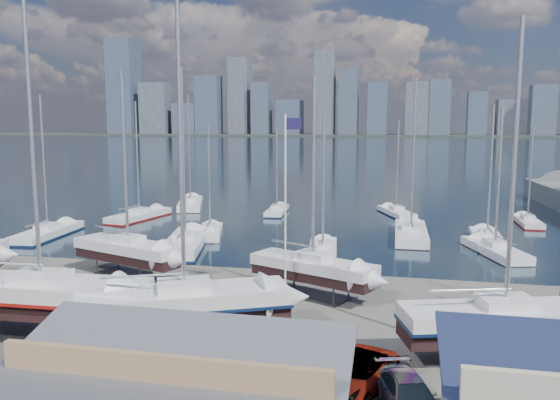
# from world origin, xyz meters

# --- Properties ---
(ground) EXTENTS (1400.00, 1400.00, 0.00)m
(ground) POSITION_xyz_m (0.00, -10.00, 0.00)
(ground) COLOR #605E59
(ground) RESTS_ON ground
(water) EXTENTS (1400.00, 600.00, 0.40)m
(water) POSITION_xyz_m (0.00, 300.00, -0.15)
(water) COLOR #192C3B
(water) RESTS_ON ground
(far_shore) EXTENTS (1400.00, 80.00, 2.20)m
(far_shore) POSITION_xyz_m (0.00, 560.00, 1.10)
(far_shore) COLOR #2D332D
(far_shore) RESTS_ON ground
(skyline) EXTENTS (639.14, 43.80, 107.69)m
(skyline) POSITION_xyz_m (-7.83, 553.76, 39.09)
(skyline) COLOR #475166
(skyline) RESTS_ON far_shore
(sailboat_cradle_1) EXTENTS (12.24, 3.87, 19.31)m
(sailboat_cradle_1) POSITION_xyz_m (-11.65, -16.14, 2.24)
(sailboat_cradle_1) COLOR #2D2D33
(sailboat_cradle_1) RESTS_ON ground
(sailboat_cradle_2) EXTENTS (9.98, 5.83, 15.75)m
(sailboat_cradle_2) POSITION_xyz_m (-12.70, -4.09, 2.06)
(sailboat_cradle_2) COLOR #2D2D33
(sailboat_cradle_2) RESTS_ON ground
(sailboat_cradle_3) EXTENTS (11.53, 7.72, 18.05)m
(sailboat_cradle_3) POSITION_xyz_m (-3.34, -15.66, 2.18)
(sailboat_cradle_3) COLOR #2D2D33
(sailboat_cradle_3) RESTS_ON ground
(sailboat_cradle_4) EXTENTS (9.23, 5.93, 14.77)m
(sailboat_cradle_4) POSITION_xyz_m (2.14, -6.20, 2.01)
(sailboat_cradle_4) COLOR #2D2D33
(sailboat_cradle_4) RESTS_ON ground
(sailboat_cradle_5) EXTENTS (10.73, 5.77, 16.66)m
(sailboat_cradle_5) POSITION_xyz_m (13.02, -14.53, 2.10)
(sailboat_cradle_5) COLOR #2D2D33
(sailboat_cradle_5) RESTS_ON ground
(sailboat_moored_0) EXTENTS (3.78, 10.58, 15.51)m
(sailboat_moored_0) POSITION_xyz_m (-28.14, 7.72, 0.31)
(sailboat_moored_0) COLOR black
(sailboat_moored_0) RESTS_ON water
(sailboat_moored_1) EXTENTS (4.59, 10.55, 15.26)m
(sailboat_moored_1) POSITION_xyz_m (-23.81, 19.87, 0.31)
(sailboat_moored_1) COLOR black
(sailboat_moored_1) RESTS_ON water
(sailboat_moored_2) EXTENTS (6.43, 11.47, 16.70)m
(sailboat_moored_2) POSITION_xyz_m (-21.24, 30.59, 0.32)
(sailboat_moored_2) COLOR black
(sailboat_moored_2) RESTS_ON water
(sailboat_moored_3) EXTENTS (5.92, 12.30, 17.72)m
(sailboat_moored_3) POSITION_xyz_m (-11.92, 5.64, 0.31)
(sailboat_moored_3) COLOR black
(sailboat_moored_3) RESTS_ON water
(sailboat_moored_4) EXTENTS (4.43, 8.52, 12.39)m
(sailboat_moored_4) POSITION_xyz_m (-11.68, 11.95, 0.33)
(sailboat_moored_4) COLOR black
(sailboat_moored_4) RESTS_ON water
(sailboat_moored_5) EXTENTS (2.78, 8.22, 12.10)m
(sailboat_moored_5) POSITION_xyz_m (-7.93, 27.81, 0.31)
(sailboat_moored_5) COLOR black
(sailboat_moored_5) RESTS_ON water
(sailboat_moored_6) EXTENTS (3.43, 9.09, 13.27)m
(sailboat_moored_6) POSITION_xyz_m (1.19, 5.88, 0.31)
(sailboat_moored_6) COLOR black
(sailboat_moored_6) RESTS_ON water
(sailboat_moored_7) EXTENTS (3.24, 11.37, 17.15)m
(sailboat_moored_7) POSITION_xyz_m (9.16, 15.12, 0.32)
(sailboat_moored_7) COLOR black
(sailboat_moored_7) RESTS_ON water
(sailboat_moored_8) EXTENTS (5.31, 8.90, 12.86)m
(sailboat_moored_8) POSITION_xyz_m (7.60, 29.72, 0.31)
(sailboat_moored_8) COLOR black
(sailboat_moored_8) RESTS_ON water
(sailboat_moored_9) EXTENTS (5.15, 9.57, 13.91)m
(sailboat_moored_9) POSITION_xyz_m (16.48, 9.37, 0.32)
(sailboat_moored_9) COLOR black
(sailboat_moored_9) RESTS_ON water
(sailboat_moored_10) EXTENTS (2.98, 9.69, 14.37)m
(sailboat_moored_10) POSITION_xyz_m (16.50, 14.08, 0.31)
(sailboat_moored_10) COLOR black
(sailboat_moored_10) RESTS_ON water
(sailboat_moored_11) EXTENTS (2.31, 8.04, 12.00)m
(sailboat_moored_11) POSITION_xyz_m (22.82, 26.14, 0.31)
(sailboat_moored_11) COLOR black
(sailboat_moored_11) RESTS_ON water
(car_a) EXTENTS (2.01, 4.22, 1.39)m
(car_a) POSITION_xyz_m (-7.71, -18.33, 0.70)
(car_a) COLOR gray
(car_a) RESTS_ON ground
(car_b) EXTENTS (4.96, 2.20, 1.58)m
(car_b) POSITION_xyz_m (-1.85, -20.51, 0.79)
(car_b) COLOR gray
(car_b) RESTS_ON ground
(car_c) EXTENTS (4.24, 5.99, 1.52)m
(car_c) POSITION_xyz_m (6.02, -18.99, 0.76)
(car_c) COLOR gray
(car_c) RESTS_ON ground
(car_d) EXTENTS (3.37, 5.17, 1.39)m
(car_d) POSITION_xyz_m (8.34, -20.42, 0.70)
(car_d) COLOR gray
(car_d) RESTS_ON ground
(flagpole) EXTENTS (1.09, 0.12, 12.41)m
(flagpole) POSITION_xyz_m (0.66, -7.88, 7.17)
(flagpole) COLOR white
(flagpole) RESTS_ON ground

